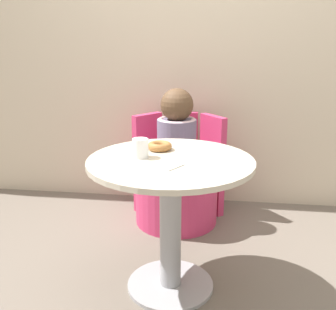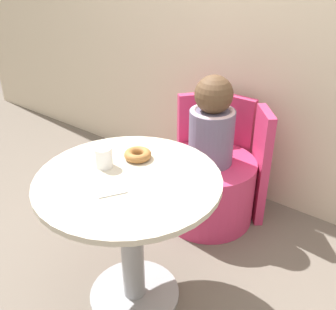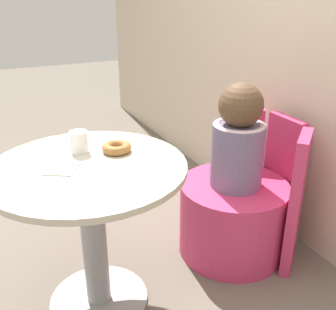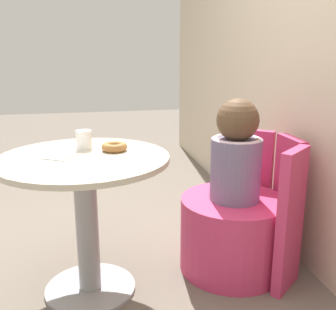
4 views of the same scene
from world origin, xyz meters
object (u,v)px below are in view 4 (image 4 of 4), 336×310
object	(u,v)px
donut	(114,147)
cup	(84,140)
round_table	(85,197)
child_figure	(236,153)
tub_chair	(233,234)

from	to	relation	value
donut	cup	bearing A→B (deg)	-116.53
round_table	cup	world-z (taller)	cup
child_figure	cup	xyz separation A→B (m)	(-0.09, -0.75, 0.09)
child_figure	round_table	bearing A→B (deg)	-85.79
round_table	donut	world-z (taller)	donut
donut	tub_chair	bearing A→B (deg)	88.29
round_table	child_figure	xyz separation A→B (m)	(-0.06, 0.75, 0.15)
tub_chair	child_figure	xyz separation A→B (m)	(0.00, -0.00, 0.44)
tub_chair	donut	xyz separation A→B (m)	(-0.02, -0.61, 0.50)
round_table	child_figure	bearing A→B (deg)	94.21
tub_chair	donut	world-z (taller)	donut
tub_chair	cup	size ratio (longest dim) A/B	6.15
donut	cup	world-z (taller)	cup
donut	cup	distance (m)	0.16
round_table	tub_chair	bearing A→B (deg)	94.21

